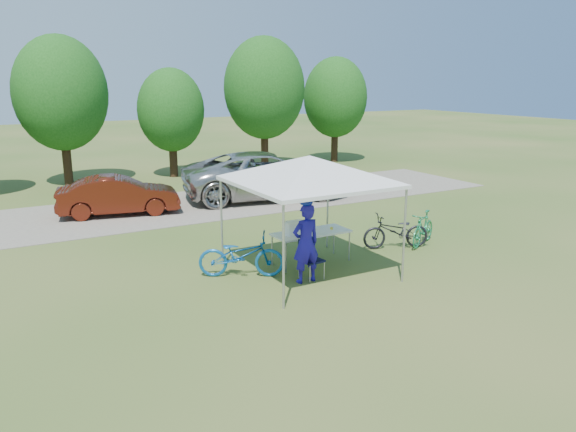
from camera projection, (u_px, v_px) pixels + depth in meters
name	position (u px, v px, depth m)	size (l,w,h in m)	color
ground	(309.00, 273.00, 12.95)	(100.00, 100.00, 0.00)	#2D5119
gravel_strip	(189.00, 206.00, 19.70)	(24.00, 5.00, 0.02)	gray
canopy	(310.00, 159.00, 12.31)	(4.53, 4.53, 3.00)	#A5A5AA
treeline	(130.00, 98.00, 23.81)	(24.89, 4.28, 6.30)	#382314
folding_table	(311.00, 234.00, 13.52)	(1.89, 0.79, 0.78)	white
folding_chair	(309.00, 255.00, 12.58)	(0.50, 0.51, 0.89)	black
cooler	(294.00, 228.00, 13.24)	(0.44, 0.30, 0.32)	white
ice_cream_cup	(332.00, 228.00, 13.72)	(0.07, 0.07, 0.05)	yellow
cyclist	(306.00, 243.00, 12.20)	(0.64, 0.42, 1.77)	#1B139B
bike_blue	(241.00, 255.00, 12.62)	(0.67, 1.92, 1.01)	#11589B
bike_green	(423.00, 228.00, 15.03)	(0.43, 1.52, 0.91)	#1C814C
bike_dark	(396.00, 231.00, 14.73)	(0.62, 1.77, 0.93)	black
minivan	(267.00, 175.00, 20.76)	(2.85, 6.18, 1.72)	#B5B4B0
sedan	(119.00, 195.00, 18.29)	(1.34, 3.85, 1.27)	#541A0E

